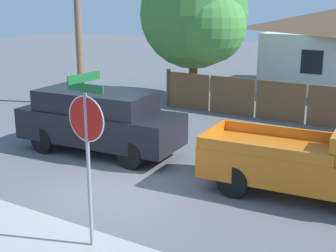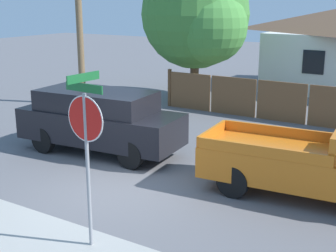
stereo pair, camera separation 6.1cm
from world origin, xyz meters
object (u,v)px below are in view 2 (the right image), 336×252
(oak_tree, at_px, (199,17))
(red_suv, at_px, (99,119))
(stop_sign, at_px, (86,132))
(orange_pickup, at_px, (317,163))

(oak_tree, xyz_separation_m, red_suv, (1.14, -8.32, -2.72))
(red_suv, bearing_deg, stop_sign, -56.92)
(stop_sign, bearing_deg, red_suv, 130.88)
(orange_pickup, distance_m, stop_sign, 5.55)
(red_suv, distance_m, stop_sign, 5.74)
(red_suv, height_order, stop_sign, stop_sign)
(stop_sign, bearing_deg, oak_tree, 112.77)
(oak_tree, relative_size, stop_sign, 1.91)
(red_suv, bearing_deg, oak_tree, 92.95)
(red_suv, xyz_separation_m, stop_sign, (3.45, -4.43, 1.20))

